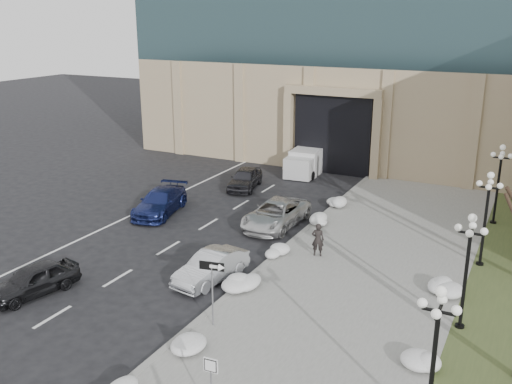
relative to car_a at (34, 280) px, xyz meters
The scene contains 24 objects.
sidewalk 14.00m from the car_a, 29.40° to the left, with size 9.00×40.00×0.12m, color gray.
curb 10.32m from the car_a, 41.78° to the left, with size 0.30×40.00×0.14m, color gray.
grass_strip 19.91m from the car_a, 20.17° to the left, with size 4.00×40.00×0.10m, color #3C4A25.
car_a is the anchor object (origin of this frame).
car_b 7.72m from the car_a, 36.84° to the left, with size 1.43×4.11×1.35m, color #B7BAC0.
car_c 11.25m from the car_a, 97.34° to the left, with size 2.08×5.11×1.48m, color navy.
car_d 13.67m from the car_a, 64.83° to the left, with size 2.47×5.35×1.49m, color #BEBEBE.
car_e 18.18m from the car_a, 87.73° to the left, with size 1.73×4.29×1.46m, color #2E2D33.
pedestrian 13.33m from the car_a, 44.08° to the left, with size 0.63×0.41×1.71m, color black.
box_truck 24.55m from the car_a, 82.96° to the left, with size 2.48×6.12×1.90m.
one_way_sign 8.79m from the car_a, ahead, with size 1.05×0.32×2.79m.
keep_sign 11.70m from the car_a, 17.33° to the right, with size 0.46×0.08×2.15m.
snow_clump_c 8.20m from the car_a, ahead, with size 1.10×1.60×0.36m, color silver.
snow_clump_d 9.07m from the car_a, 27.51° to the left, with size 1.10×1.60×0.36m, color silver.
snow_clump_e 11.55m from the car_a, 46.74° to the left, with size 1.10×1.60×0.36m, color silver.
snow_clump_f 15.43m from the car_a, 59.25° to the left, with size 1.10×1.60×0.36m, color silver.
snow_clump_g 19.13m from the car_a, 65.48° to the left, with size 1.10×1.60×0.36m, color silver.
snow_clump_i 16.27m from the car_a, ahead, with size 1.10×1.60×0.36m, color silver.
snow_clump_j 17.90m from the car_a, 25.96° to the left, with size 1.10×1.60×0.36m, color silver.
snow_clump_k 19.11m from the car_a, 65.46° to the left, with size 1.10×1.60×0.36m, color silver.
lamppost_a 17.19m from the car_a, ahead, with size 1.18×1.18×4.76m.
lamppost_b 17.97m from the car_a, 17.53° to the left, with size 1.18×1.18×4.76m.
lamppost_c 20.85m from the car_a, 34.94° to the left, with size 1.18×1.18×4.76m.
lamppost_d 25.13m from the car_a, 47.24° to the left, with size 1.18×1.18×4.76m.
Camera 1 is at (10.14, -8.50, 11.68)m, focal length 40.00 mm.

